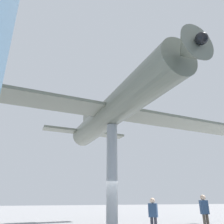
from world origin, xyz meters
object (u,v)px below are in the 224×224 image
at_px(support_pylon_central, 112,174).
at_px(suspended_airplane, 113,111).
at_px(visitor_person, 153,214).
at_px(visitor_second, 205,210).

xyz_separation_m(support_pylon_central, suspended_airplane, (-0.02, 0.10, 3.78)).
height_order(visitor_person, visitor_second, visitor_second).
relative_size(support_pylon_central, visitor_person, 3.53).
bearing_deg(visitor_person, suspended_airplane, -6.67).
bearing_deg(visitor_person, visitor_second, -134.93).
height_order(suspended_airplane, visitor_second, suspended_airplane).
bearing_deg(support_pylon_central, visitor_second, 159.70).
height_order(support_pylon_central, visitor_person, support_pylon_central).
relative_size(support_pylon_central, visitor_second, 3.24).
bearing_deg(suspended_airplane, visitor_person, 121.99).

